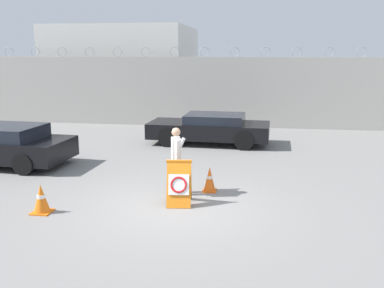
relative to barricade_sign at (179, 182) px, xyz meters
The scene contains 9 objects.
ground_plane 0.60m from the barricade_sign, 92.11° to the right, with size 90.00×90.00×0.00m, color gray.
perimeter_wall 10.92m from the barricade_sign, 90.06° to the left, with size 36.00×0.30×3.74m.
building_block 17.91m from the barricade_sign, 110.61° to the left, with size 7.90×7.64×4.99m.
barricade_sign is the anchor object (origin of this frame).
security_guard 0.84m from the barricade_sign, 105.29° to the left, with size 0.36×0.67×1.70m.
traffic_cone_near 3.12m from the barricade_sign, 161.12° to the right, with size 0.42×0.42×0.66m.
traffic_cone_mid 1.22m from the barricade_sign, 59.35° to the left, with size 0.35×0.35×0.65m.
parked_car_front_coupe 6.71m from the barricade_sign, 156.20° to the left, with size 4.42×2.22×1.27m.
parked_car_rear_sedan 6.84m from the barricade_sign, 89.96° to the left, with size 4.72×2.14×1.17m.
Camera 1 is at (1.71, -9.17, 3.53)m, focal length 40.00 mm.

